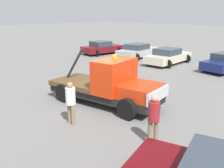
{
  "coord_description": "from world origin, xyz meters",
  "views": [
    {
      "loc": [
        7.95,
        -7.97,
        4.18
      ],
      "look_at": [
        0.5,
        0.0,
        1.05
      ],
      "focal_mm": 40.0,
      "sensor_mm": 36.0,
      "label": 1
    }
  ],
  "objects_px": {
    "person_near_truck": "(154,116)",
    "parked_car_cream": "(168,56)",
    "tow_truck": "(110,86)",
    "parked_car_silver": "(138,51)",
    "person_at_hood": "(71,100)",
    "parked_car_maroon": "(102,48)"
  },
  "relations": [
    {
      "from": "person_at_hood",
      "to": "parked_car_silver",
      "type": "height_order",
      "value": "person_at_hood"
    },
    {
      "from": "tow_truck",
      "to": "person_at_hood",
      "type": "relative_size",
      "value": 3.4
    },
    {
      "from": "person_at_hood",
      "to": "parked_car_maroon",
      "type": "distance_m",
      "value": 17.15
    },
    {
      "from": "tow_truck",
      "to": "parked_car_cream",
      "type": "height_order",
      "value": "tow_truck"
    },
    {
      "from": "person_near_truck",
      "to": "parked_car_cream",
      "type": "bearing_deg",
      "value": -22.19
    },
    {
      "from": "person_near_truck",
      "to": "person_at_hood",
      "type": "distance_m",
      "value": 3.29
    },
    {
      "from": "parked_car_maroon",
      "to": "parked_car_silver",
      "type": "xyz_separation_m",
      "value": [
        4.1,
        0.8,
        0.0
      ]
    },
    {
      "from": "person_near_truck",
      "to": "parked_car_cream",
      "type": "height_order",
      "value": "person_near_truck"
    },
    {
      "from": "parked_car_silver",
      "to": "parked_car_cream",
      "type": "relative_size",
      "value": 1.02
    },
    {
      "from": "parked_car_silver",
      "to": "parked_car_cream",
      "type": "distance_m",
      "value": 3.82
    },
    {
      "from": "parked_car_cream",
      "to": "parked_car_silver",
      "type": "bearing_deg",
      "value": 77.83
    },
    {
      "from": "tow_truck",
      "to": "person_near_truck",
      "type": "height_order",
      "value": "tow_truck"
    },
    {
      "from": "parked_car_maroon",
      "to": "parked_car_silver",
      "type": "bearing_deg",
      "value": -72.08
    },
    {
      "from": "person_near_truck",
      "to": "parked_car_maroon",
      "type": "relative_size",
      "value": 0.38
    },
    {
      "from": "person_at_hood",
      "to": "parked_car_cream",
      "type": "height_order",
      "value": "person_at_hood"
    },
    {
      "from": "parked_car_cream",
      "to": "person_near_truck",
      "type": "bearing_deg",
      "value": -151.75
    },
    {
      "from": "tow_truck",
      "to": "person_near_truck",
      "type": "distance_m",
      "value": 3.92
    },
    {
      "from": "tow_truck",
      "to": "parked_car_silver",
      "type": "bearing_deg",
      "value": 114.04
    },
    {
      "from": "tow_truck",
      "to": "person_at_hood",
      "type": "distance_m",
      "value": 2.59
    },
    {
      "from": "tow_truck",
      "to": "parked_car_maroon",
      "type": "distance_m",
      "value": 15.05
    },
    {
      "from": "person_at_hood",
      "to": "parked_car_maroon",
      "type": "xyz_separation_m",
      "value": [
        -11.32,
        12.89,
        -0.33
      ]
    },
    {
      "from": "person_near_truck",
      "to": "parked_car_cream",
      "type": "relative_size",
      "value": 0.36
    }
  ]
}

